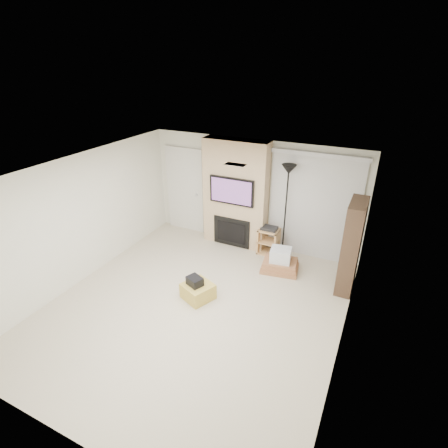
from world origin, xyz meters
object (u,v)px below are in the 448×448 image
at_px(floor_lamp, 288,185).
at_px(box_stack, 280,262).
at_px(bookshelf, 351,247).
at_px(av_stand, 269,239).
at_px(ottoman, 198,291).

xyz_separation_m(floor_lamp, box_stack, (0.15, -0.67, -1.47)).
relative_size(box_stack, bookshelf, 0.47).
xyz_separation_m(floor_lamp, av_stand, (-0.31, -0.09, -1.31)).
bearing_deg(floor_lamp, ottoman, -112.74).
bearing_deg(av_stand, floor_lamp, 16.01).
xyz_separation_m(ottoman, bookshelf, (2.43, 1.56, 0.75)).
height_order(ottoman, floor_lamp, floor_lamp).
bearing_deg(bookshelf, box_stack, 179.55).
distance_m(ottoman, av_stand, 2.25).
bearing_deg(box_stack, ottoman, -124.79).
distance_m(ottoman, floor_lamp, 2.86).
relative_size(floor_lamp, box_stack, 2.50).
distance_m(floor_lamp, av_stand, 1.35).
height_order(av_stand, bookshelf, bookshelf).
height_order(ottoman, box_stack, box_stack).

